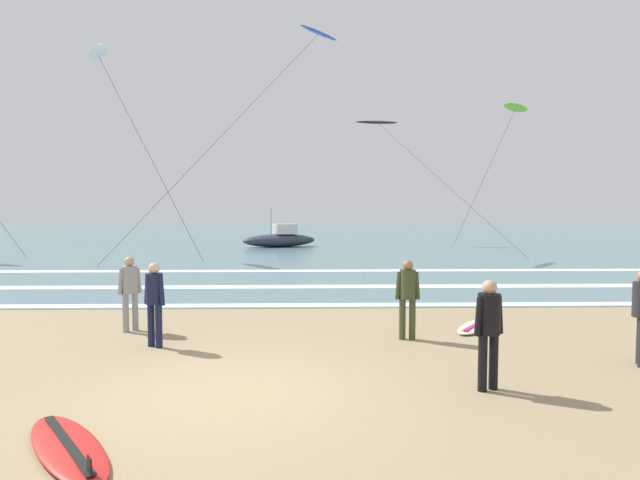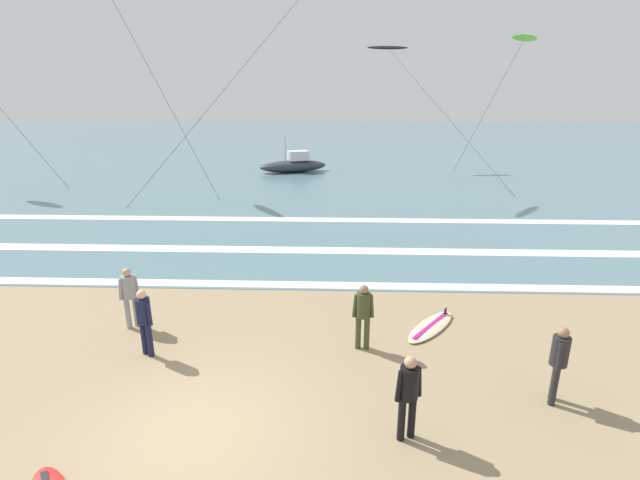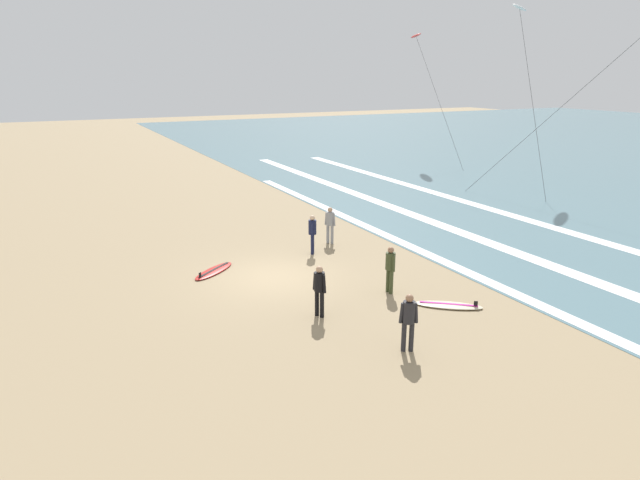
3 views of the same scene
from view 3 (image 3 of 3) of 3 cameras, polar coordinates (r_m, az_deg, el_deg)
name	(u,v)px [view 3 (image 3 of 3)]	position (r m, az deg, el deg)	size (l,w,h in m)	color
ground_plane	(273,277)	(19.63, -4.90, -3.89)	(160.00, 160.00, 0.00)	#9E8763
wave_foam_shoreline	(450,264)	(21.42, 13.43, -2.47)	(38.38, 0.53, 0.01)	white
wave_foam_mid_break	(454,230)	(26.20, 13.83, 1.05)	(49.35, 0.77, 0.01)	white
wave_foam_outer_break	(548,226)	(28.28, 22.79, 1.36)	(50.74, 0.76, 0.01)	white
surfer_left_far	(319,286)	(16.14, -0.06, -4.90)	(0.50, 0.32, 1.60)	black
surfer_foreground_main	(409,317)	(14.35, 9.27, -8.02)	(0.32, 0.50, 1.60)	#232328
surfer_mid_group	(312,231)	(21.83, -0.80, 0.97)	(0.48, 0.33, 1.60)	#141938
surfer_left_near	(330,222)	(23.16, 1.06, 1.91)	(0.46, 0.38, 1.60)	gray
surfer_background_far	(390,265)	(18.02, 7.38, -2.67)	(0.51, 0.32, 1.60)	#384223
surfboard_near_water	(449,305)	(17.61, 13.33, -6.67)	(1.76, 2.03, 0.25)	beige
surfboard_foreground_flat	(214,271)	(20.42, -11.08, -3.19)	(1.77, 2.02, 0.25)	red
kite_white_high_right	(520,8)	(39.22, 20.20, 21.83)	(7.35, 4.24, 11.25)	white
kite_red_mid_center	(416,36)	(48.20, 10.04, 20.28)	(8.81, 2.23, 10.26)	red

